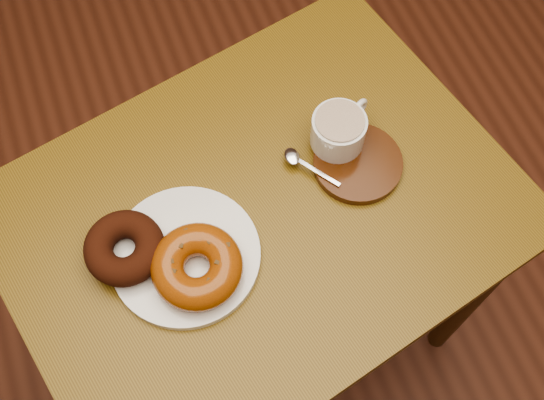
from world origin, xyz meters
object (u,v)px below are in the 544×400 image
object	(u,v)px
saucer	(358,163)
coffee_cup	(339,130)
cafe_table	(260,239)
donut_plate	(186,256)

from	to	relation	value
saucer	coffee_cup	size ratio (longest dim) A/B	1.32
coffee_cup	cafe_table	bearing A→B (deg)	174.34
saucer	cafe_table	bearing A→B (deg)	-173.75
cafe_table	coffee_cup	size ratio (longest dim) A/B	8.27
cafe_table	donut_plate	distance (m)	0.17
donut_plate	coffee_cup	size ratio (longest dim) A/B	2.08
donut_plate	saucer	size ratio (longest dim) A/B	1.58
saucer	coffee_cup	bearing A→B (deg)	108.31
coffee_cup	donut_plate	bearing A→B (deg)	170.89
cafe_table	saucer	size ratio (longest dim) A/B	6.27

